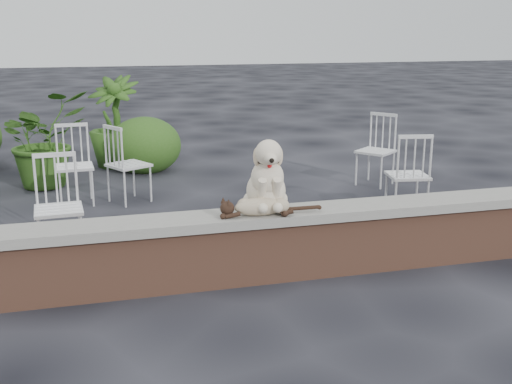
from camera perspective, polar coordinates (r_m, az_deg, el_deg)
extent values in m
plane|color=black|center=(5.41, 1.59, -7.64)|extent=(60.00, 60.00, 0.00)
cube|color=brown|center=(5.32, 1.61, -5.15)|extent=(6.00, 0.30, 0.50)
cube|color=slate|center=(5.23, 1.63, -2.16)|extent=(6.20, 0.40, 0.08)
imported|color=#285117|center=(8.74, -18.59, 4.55)|extent=(1.49, 1.45, 1.26)
imported|color=#285117|center=(9.71, -12.62, 6.19)|extent=(1.05, 1.05, 1.36)
ellipsoid|color=#285117|center=(9.36, -9.99, 4.13)|extent=(1.06, 0.97, 0.84)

